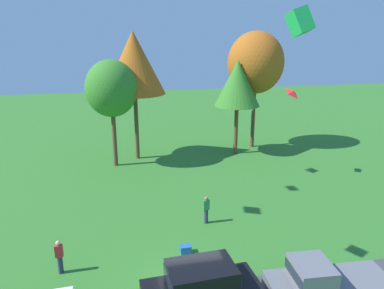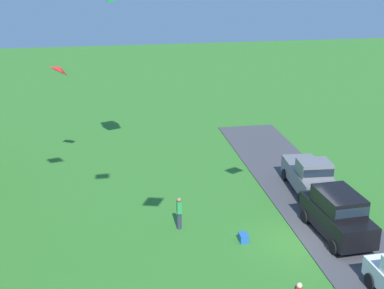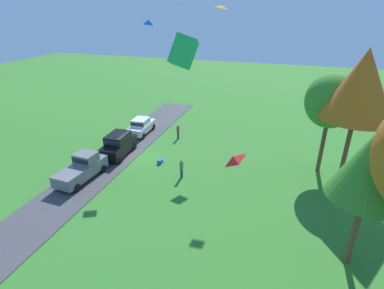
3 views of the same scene
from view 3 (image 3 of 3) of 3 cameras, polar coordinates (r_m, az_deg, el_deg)
The scene contains 15 objects.
ground_plane at distance 30.58m, azimuth -10.62°, elevation -2.30°, with size 120.00×120.00×0.00m, color #337528.
pavement_strip at distance 31.53m, azimuth -13.91°, elevation -1.70°, with size 36.00×4.40×0.06m, color #424247.
car_sedan_mid_row at distance 35.63m, azimuth -9.64°, elevation 3.59°, with size 4.46×2.08×1.84m.
car_suv_by_flagpole at distance 30.67m, azimuth -13.84°, elevation 0.16°, with size 4.70×2.25×2.28m.
car_pickup_far_end at distance 27.48m, azimuth -20.16°, elevation -4.15°, with size 5.12×2.32×2.14m.
person_beside_suv at distance 26.16m, azimuth -2.02°, elevation -4.58°, with size 0.36×0.24×1.71m.
person_watching_sky at distance 33.88m, azimuth -2.67°, elevation 2.50°, with size 0.36×0.24×1.71m.
tree_center_back at distance 27.63m, azimuth 24.99°, elevation 7.51°, with size 4.23×4.23×8.93m.
tree_far_right at distance 25.55m, azimuth 29.59°, elevation 9.81°, with size 5.28×5.28×11.14m.
tree_far_left at distance 17.56m, azimuth 31.39°, elevation -3.01°, with size 4.10×4.10×8.66m.
cooler_box at distance 28.92m, azimuth -6.10°, elevation -3.20°, with size 0.56×0.40×0.40m, color blue.
kite_diamond_topmost at distance 32.32m, azimuth 5.65°, elevation 24.66°, with size 0.92×1.02×0.31m, color orange.
kite_box_mid_center at distance 16.02m, azimuth -1.65°, elevation 17.21°, with size 1.06×1.06×1.48m, color green.
kite_diamond_high_left at distance 15.24m, azimuth 7.80°, elevation -2.72°, with size 0.72×0.93×0.28m, color red.
kite_diamond_near_flag at distance 29.45m, azimuth -8.21°, elevation 22.11°, with size 0.86×0.96×0.40m, color blue.
Camera 3 is at (23.73, 13.62, 13.67)m, focal length 28.00 mm.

